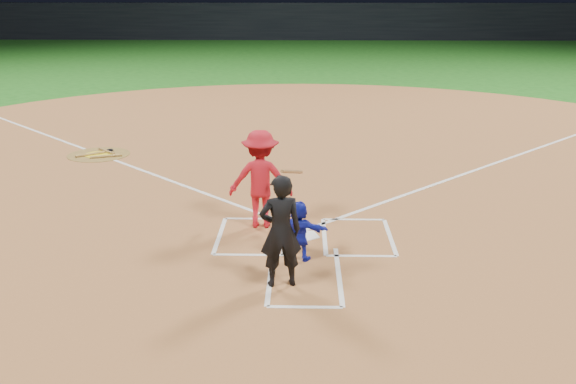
{
  "coord_description": "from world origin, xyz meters",
  "views": [
    {
      "loc": [
        -0.04,
        -11.14,
        4.42
      ],
      "look_at": [
        -0.3,
        -0.4,
        1.0
      ],
      "focal_mm": 40.0,
      "sensor_mm": 36.0,
      "label": 1
    }
  ],
  "objects_px": {
    "on_deck_circle": "(99,155)",
    "umpire": "(281,231)",
    "home_plate": "(305,236)",
    "catcher": "(299,231)",
    "batter_at_plate": "(261,179)"
  },
  "relations": [
    {
      "from": "on_deck_circle",
      "to": "umpire",
      "type": "height_order",
      "value": "umpire"
    },
    {
      "from": "home_plate",
      "to": "on_deck_circle",
      "type": "relative_size",
      "value": 0.35
    },
    {
      "from": "batter_at_plate",
      "to": "catcher",
      "type": "bearing_deg",
      "value": -65.23
    },
    {
      "from": "on_deck_circle",
      "to": "catcher",
      "type": "xyz_separation_m",
      "value": [
        5.61,
        -7.06,
        0.51
      ]
    },
    {
      "from": "on_deck_circle",
      "to": "umpire",
      "type": "relative_size",
      "value": 0.95
    },
    {
      "from": "home_plate",
      "to": "on_deck_circle",
      "type": "distance_m",
      "value": 8.27
    },
    {
      "from": "catcher",
      "to": "on_deck_circle",
      "type": "bearing_deg",
      "value": -37.09
    },
    {
      "from": "on_deck_circle",
      "to": "umpire",
      "type": "xyz_separation_m",
      "value": [
        5.34,
        -8.04,
        0.89
      ]
    },
    {
      "from": "catcher",
      "to": "batter_at_plate",
      "type": "height_order",
      "value": "batter_at_plate"
    },
    {
      "from": "home_plate",
      "to": "batter_at_plate",
      "type": "relative_size",
      "value": 0.32
    },
    {
      "from": "catcher",
      "to": "home_plate",
      "type": "bearing_deg",
      "value": -80.95
    },
    {
      "from": "home_plate",
      "to": "umpire",
      "type": "xyz_separation_m",
      "value": [
        -0.37,
        -2.06,
        0.88
      ]
    },
    {
      "from": "home_plate",
      "to": "batter_at_plate",
      "type": "height_order",
      "value": "batter_at_plate"
    },
    {
      "from": "home_plate",
      "to": "on_deck_circle",
      "type": "xyz_separation_m",
      "value": [
        -5.71,
        5.99,
        -0.0
      ]
    },
    {
      "from": "on_deck_circle",
      "to": "catcher",
      "type": "height_order",
      "value": "catcher"
    }
  ]
}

